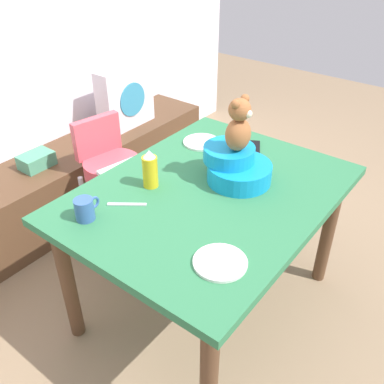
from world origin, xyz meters
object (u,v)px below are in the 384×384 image
(dining_table, at_px, (209,208))
(teddy_bear, at_px, (239,126))
(cell_phone, at_px, (253,147))
(dinner_plate_near, at_px, (220,262))
(book_stack, at_px, (36,160))
(coffee_mug, at_px, (85,209))
(pillow_floral_right, at_px, (125,97))
(highchair, at_px, (111,166))
(dinner_plate_far, at_px, (202,142))
(ketchup_bottle, at_px, (150,169))
(infant_seat_teal, at_px, (236,166))

(dining_table, relative_size, teddy_bear, 5.17)
(teddy_bear, height_order, cell_phone, teddy_bear)
(dinner_plate_near, distance_m, cell_phone, 0.92)
(book_stack, height_order, coffee_mug, coffee_mug)
(pillow_floral_right, relative_size, book_stack, 2.20)
(highchair, relative_size, dinner_plate_far, 3.95)
(pillow_floral_right, bearing_deg, dinner_plate_near, -124.33)
(ketchup_bottle, distance_m, cell_phone, 0.64)
(ketchup_bottle, bearing_deg, dinner_plate_near, -113.08)
(teddy_bear, xyz_separation_m, ketchup_bottle, (-0.28, 0.28, -0.19))
(dinner_plate_far, bearing_deg, cell_phone, -63.32)
(highchair, xyz_separation_m, dinner_plate_far, (0.23, -0.51, 0.22))
(ketchup_bottle, height_order, dinner_plate_near, ketchup_bottle)
(teddy_bear, bearing_deg, ketchup_bottle, 135.40)
(teddy_bear, bearing_deg, dining_table, 164.36)
(teddy_bear, distance_m, cell_phone, 0.44)
(book_stack, relative_size, teddy_bear, 0.80)
(infant_seat_teal, bearing_deg, teddy_bear, -90.00)
(pillow_floral_right, xyz_separation_m, dining_table, (-0.68, -1.23, -0.04))
(teddy_bear, xyz_separation_m, dinner_plate_far, (0.20, 0.35, -0.27))
(coffee_mug, height_order, dinner_plate_near, coffee_mug)
(highchair, distance_m, infant_seat_teal, 0.90)
(ketchup_bottle, height_order, coffee_mug, ketchup_bottle)
(dinner_plate_far, relative_size, cell_phone, 1.39)
(infant_seat_teal, relative_size, teddy_bear, 1.32)
(dining_table, distance_m, highchair, 0.83)
(infant_seat_teal, relative_size, coffee_mug, 2.75)
(dining_table, bearing_deg, pillow_floral_right, 60.88)
(dinner_plate_near, bearing_deg, dining_table, 40.29)
(pillow_floral_right, distance_m, cell_phone, 1.19)
(coffee_mug, height_order, cell_phone, coffee_mug)
(ketchup_bottle, bearing_deg, coffee_mug, 172.67)
(book_stack, xyz_separation_m, dinner_plate_far, (0.44, -0.94, 0.24))
(dinner_plate_far, bearing_deg, pillow_floral_right, 70.26)
(ketchup_bottle, bearing_deg, dining_table, -60.81)
(dining_table, relative_size, highchair, 1.64)
(dining_table, height_order, cell_phone, cell_phone)
(coffee_mug, bearing_deg, infant_seat_teal, -27.14)
(highchair, height_order, infant_seat_teal, infant_seat_teal)
(infant_seat_teal, bearing_deg, book_stack, 100.64)
(pillow_floral_right, distance_m, highchair, 0.71)
(book_stack, bearing_deg, infant_seat_teal, -79.36)
(coffee_mug, bearing_deg, dining_table, -30.40)
(coffee_mug, distance_m, dinner_plate_far, 0.84)
(teddy_bear, bearing_deg, cell_phone, 16.45)
(book_stack, bearing_deg, dinner_plate_near, -100.01)
(infant_seat_teal, distance_m, cell_phone, 0.35)
(pillow_floral_right, xyz_separation_m, coffee_mug, (-1.16, -0.94, 0.11))
(teddy_bear, relative_size, cell_phone, 1.74)
(teddy_bear, xyz_separation_m, dinner_plate_near, (-0.52, -0.27, -0.27))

